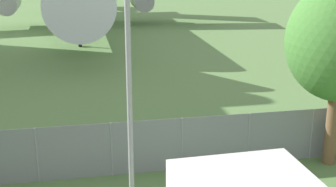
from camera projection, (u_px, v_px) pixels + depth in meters
name	position (u px, v px, depth m)	size (l,w,h in m)	color
perimeter_fence	(111.00, 150.00, 16.46)	(56.07, 0.07, 2.01)	gray
light_mast	(128.00, 32.00, 13.07)	(0.44, 0.44, 9.27)	#99999E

